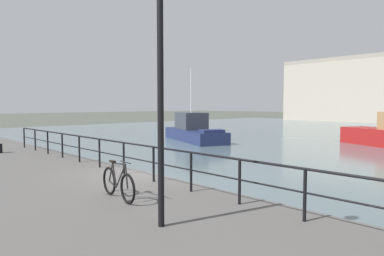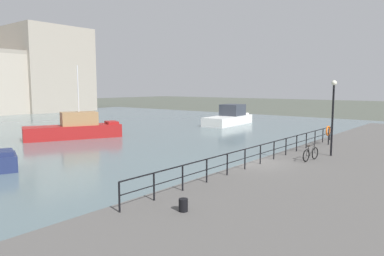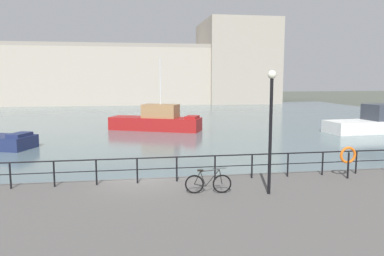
{
  "view_description": "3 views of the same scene",
  "coord_description": "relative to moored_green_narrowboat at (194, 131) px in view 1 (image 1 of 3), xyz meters",
  "views": [
    {
      "loc": [
        9.88,
        -7.06,
        3.07
      ],
      "look_at": [
        0.32,
        1.91,
        2.19
      ],
      "focal_mm": 32.94,
      "sensor_mm": 36.0,
      "label": 1
    },
    {
      "loc": [
        -17.7,
        -10.09,
        4.99
      ],
      "look_at": [
        0.22,
        4.42,
        2.33
      ],
      "focal_mm": 33.67,
      "sensor_mm": 36.0,
      "label": 2
    },
    {
      "loc": [
        -0.36,
        -16.08,
        5.09
      ],
      "look_at": [
        2.66,
        2.63,
        2.56
      ],
      "focal_mm": 35.11,
      "sensor_mm": 36.0,
      "label": 3
    }
  ],
  "objects": [
    {
      "name": "ground_plane",
      "position": [
        11.73,
        -13.41,
        -0.84
      ],
      "size": [
        240.0,
        240.0,
        0.0
      ],
      "primitive_type": "plane",
      "color": "#4C5147"
    },
    {
      "name": "quay_railing",
      "position": [
        12.37,
        -14.16,
        0.65
      ],
      "size": [
        21.51,
        0.07,
        1.08
      ],
      "color": "black",
      "rests_on": "quay_promenade"
    },
    {
      "name": "parked_bicycle",
      "position": [
        14.17,
        -15.98,
        0.3
      ],
      "size": [
        1.77,
        0.26,
        0.98
      ],
      "rotation": [
        0.0,
        0.0,
        -0.11
      ],
      "color": "black",
      "rests_on": "quay_promenade"
    },
    {
      "name": "quay_lamp_post",
      "position": [
        16.43,
        -16.41,
        2.86
      ],
      "size": [
        0.32,
        0.32,
        4.62
      ],
      "color": "black",
      "rests_on": "quay_promenade"
    },
    {
      "name": "moored_green_narrowboat",
      "position": [
        0.0,
        0.0,
        0.0
      ],
      "size": [
        8.69,
        5.37,
        6.15
      ],
      "rotation": [
        0.0,
        0.0,
        -0.37
      ],
      "color": "navy",
      "rests_on": "water_basin"
    }
  ]
}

